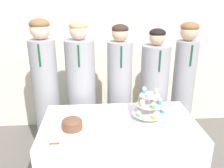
# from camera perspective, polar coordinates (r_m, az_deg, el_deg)

# --- Properties ---
(wall_back) EXTENTS (9.00, 0.06, 2.70)m
(wall_back) POSITION_cam_1_polar(r_m,az_deg,el_deg) (3.19, -0.77, 12.82)
(wall_back) COLOR beige
(wall_back) RESTS_ON ground_plane
(table) EXTENTS (1.33, 0.75, 0.75)m
(table) POSITION_cam_1_polar(r_m,az_deg,el_deg) (2.27, 1.66, -17.38)
(table) COLOR white
(table) RESTS_ON ground_plane
(round_cake) EXTENTS (0.23, 0.23, 0.10)m
(round_cake) POSITION_cam_1_polar(r_m,az_deg,el_deg) (1.95, -9.55, -9.51)
(round_cake) COLOR white
(round_cake) RESTS_ON table
(cake_knife) EXTENTS (0.25, 0.03, 0.01)m
(cake_knife) POSITION_cam_1_polar(r_m,az_deg,el_deg) (1.82, -12.27, -13.79)
(cake_knife) COLOR silver
(cake_knife) RESTS_ON table
(cupcake_stand) EXTENTS (0.30, 0.30, 0.27)m
(cupcake_stand) POSITION_cam_1_polar(r_m,az_deg,el_deg) (2.11, 8.90, -4.84)
(cupcake_stand) COLOR silver
(cupcake_stand) RESTS_ON table
(student_0) EXTENTS (0.27, 0.28, 1.57)m
(student_0) POSITION_cam_1_polar(r_m,az_deg,el_deg) (2.67, -15.48, -2.47)
(student_0) COLOR #939399
(student_0) RESTS_ON ground_plane
(student_1) EXTENTS (0.31, 0.31, 1.54)m
(student_1) POSITION_cam_1_polar(r_m,az_deg,el_deg) (2.63, -7.32, -2.99)
(student_1) COLOR #939399
(student_1) RESTS_ON ground_plane
(student_2) EXTENTS (0.27, 0.27, 1.51)m
(student_2) POSITION_cam_1_polar(r_m,az_deg,el_deg) (2.64, 1.79, -2.93)
(student_2) COLOR #939399
(student_2) RESTS_ON ground_plane
(student_3) EXTENTS (0.31, 0.31, 1.46)m
(student_3) POSITION_cam_1_polar(r_m,az_deg,el_deg) (2.72, 9.90, -3.36)
(student_3) COLOR #939399
(student_3) RESTS_ON ground_plane
(student_4) EXTENTS (0.24, 0.25, 1.52)m
(student_4) POSITION_cam_1_polar(r_m,az_deg,el_deg) (2.80, 16.63, -1.75)
(student_4) COLOR #939399
(student_4) RESTS_ON ground_plane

